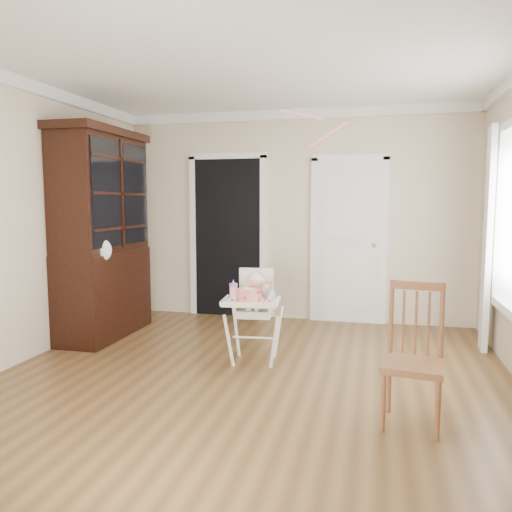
% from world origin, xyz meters
% --- Properties ---
extents(floor, '(5.00, 5.00, 0.00)m').
position_xyz_m(floor, '(0.00, 0.00, 0.00)').
color(floor, '#55391D').
rests_on(floor, ground).
extents(ceiling, '(5.00, 5.00, 0.00)m').
position_xyz_m(ceiling, '(0.00, 0.00, 2.70)').
color(ceiling, white).
rests_on(ceiling, wall_back).
extents(wall_back, '(4.50, 0.00, 4.50)m').
position_xyz_m(wall_back, '(0.00, 2.50, 1.35)').
color(wall_back, beige).
rests_on(wall_back, floor).
extents(wall_left, '(0.00, 5.00, 5.00)m').
position_xyz_m(wall_left, '(-2.25, 0.00, 1.35)').
color(wall_left, beige).
rests_on(wall_left, floor).
extents(crown_molding, '(4.50, 5.00, 0.12)m').
position_xyz_m(crown_molding, '(0.00, 0.00, 2.64)').
color(crown_molding, white).
rests_on(crown_molding, ceiling).
extents(doorway, '(1.06, 0.05, 2.22)m').
position_xyz_m(doorway, '(-0.90, 2.48, 1.11)').
color(doorway, black).
rests_on(doorway, wall_back).
extents(closet_door, '(0.96, 0.09, 2.13)m').
position_xyz_m(closet_door, '(0.70, 2.48, 1.02)').
color(closet_door, white).
rests_on(closet_door, wall_back).
extents(window_right, '(0.13, 1.84, 2.30)m').
position_xyz_m(window_right, '(2.18, 0.80, 1.29)').
color(window_right, white).
rests_on(window_right, wall_right).
extents(high_chair, '(0.57, 0.69, 0.91)m').
position_xyz_m(high_chair, '(-0.08, 0.63, 0.56)').
color(high_chair, white).
rests_on(high_chair, floor).
extents(baby, '(0.27, 0.20, 0.38)m').
position_xyz_m(baby, '(-0.08, 0.65, 0.68)').
color(baby, beige).
rests_on(baby, high_chair).
extents(cake, '(0.25, 0.25, 0.12)m').
position_xyz_m(cake, '(-0.09, 0.43, 0.69)').
color(cake, silver).
rests_on(cake, high_chair).
extents(sippy_cup, '(0.08, 0.08, 0.18)m').
position_xyz_m(sippy_cup, '(-0.25, 0.51, 0.71)').
color(sippy_cup, '#F696C4').
rests_on(sippy_cup, high_chair).
extents(china_cabinet, '(0.62, 1.39, 2.34)m').
position_xyz_m(china_cabinet, '(-1.99, 1.16, 1.17)').
color(china_cabinet, black).
rests_on(china_cabinet, floor).
extents(dining_chair, '(0.45, 0.45, 0.98)m').
position_xyz_m(dining_chair, '(1.31, -0.44, 0.46)').
color(dining_chair, brown).
rests_on(dining_chair, floor).
extents(streamer, '(0.39, 0.34, 0.15)m').
position_xyz_m(streamer, '(0.42, 0.15, 2.24)').
color(streamer, pink).
rests_on(streamer, ceiling).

